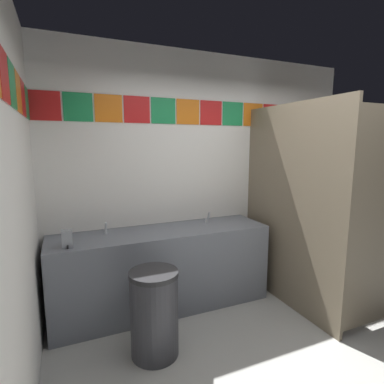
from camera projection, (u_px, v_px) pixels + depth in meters
name	position (u px, v px, depth m)	size (l,w,h in m)	color
ground_plane	(303.00, 370.00, 2.37)	(8.30, 8.30, 0.00)	#9E9E99
wall_back	(209.00, 174.00, 3.67)	(3.77, 0.09, 2.77)	white
vanity_counter	(163.00, 268.00, 3.25)	(2.27, 0.60, 0.85)	slate
faucet_left	(106.00, 229.00, 3.03)	(0.04, 0.10, 0.14)	silver
faucet_right	(208.00, 218.00, 3.47)	(0.04, 0.10, 0.14)	silver
soap_dispenser	(67.00, 239.00, 2.64)	(0.09, 0.09, 0.16)	gray
stall_divider	(320.00, 211.00, 3.05)	(0.92, 1.50, 2.16)	#726651
toilet	(301.00, 261.00, 3.77)	(0.39, 0.49, 0.74)	white
trash_bin	(154.00, 313.00, 2.51)	(0.40, 0.40, 0.73)	#333338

